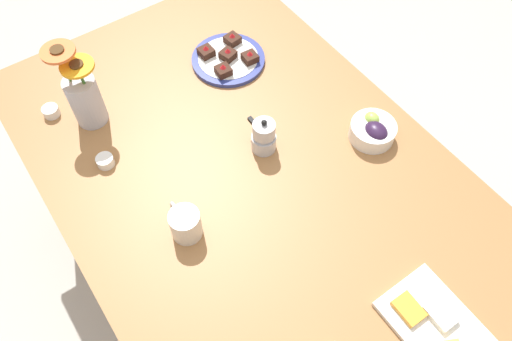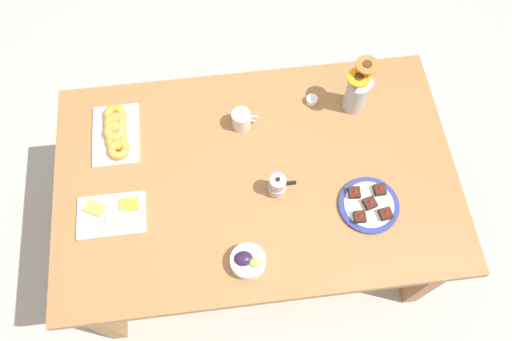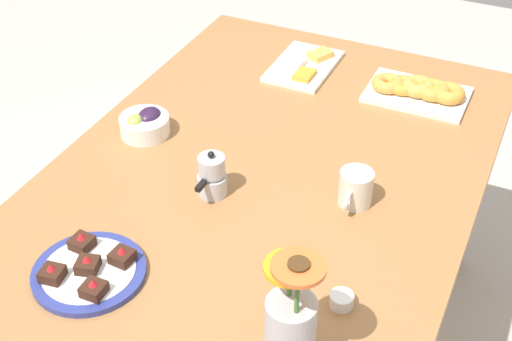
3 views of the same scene
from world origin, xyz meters
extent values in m
cube|color=#9E6B3D|center=(0.00, 0.00, 0.72)|extent=(1.60, 1.00, 0.04)
cube|color=#9E6B3D|center=(-0.72, -0.42, 0.35)|extent=(0.07, 0.07, 0.70)
cube|color=#9E6B3D|center=(-0.72, 0.42, 0.35)|extent=(0.07, 0.07, 0.70)
cylinder|color=beige|center=(-0.03, 0.23, 0.78)|extent=(0.08, 0.08, 0.09)
cylinder|color=brown|center=(-0.03, 0.23, 0.82)|extent=(0.07, 0.07, 0.00)
torus|color=beige|center=(0.02, 0.23, 0.78)|extent=(0.05, 0.01, 0.05)
cylinder|color=white|center=(-0.07, -0.35, 0.77)|extent=(0.13, 0.13, 0.05)
ellipsoid|color=#2D1938|center=(-0.09, -0.35, 0.79)|extent=(0.07, 0.06, 0.04)
ellipsoid|color=#9EC14C|center=(-0.05, -0.37, 0.79)|extent=(0.05, 0.04, 0.04)
cube|color=white|center=(-0.57, -0.11, 0.75)|extent=(0.26, 0.17, 0.01)
cube|color=#EFB74C|center=(-0.63, -0.08, 0.76)|extent=(0.08, 0.08, 0.02)
cube|color=white|center=(-0.55, -0.13, 0.76)|extent=(0.07, 0.05, 0.02)
cube|color=orange|center=(-0.50, -0.08, 0.76)|extent=(0.07, 0.05, 0.01)
cube|color=white|center=(-0.55, 0.25, 0.75)|extent=(0.19, 0.28, 0.01)
torus|color=gold|center=(-0.54, 0.16, 0.77)|extent=(0.11, 0.11, 0.03)
torus|color=orange|center=(-0.54, 0.20, 0.77)|extent=(0.12, 0.12, 0.03)
torus|color=gold|center=(-0.55, 0.25, 0.77)|extent=(0.13, 0.13, 0.04)
torus|color=orange|center=(-0.55, 0.29, 0.77)|extent=(0.11, 0.11, 0.04)
torus|color=orange|center=(-0.55, 0.33, 0.77)|extent=(0.13, 0.13, 0.04)
cylinder|color=white|center=(0.28, 0.31, 0.75)|extent=(0.05, 0.05, 0.03)
cylinder|color=#C68923|center=(0.28, 0.31, 0.76)|extent=(0.04, 0.04, 0.01)
cylinder|color=navy|center=(0.42, -0.18, 0.75)|extent=(0.23, 0.23, 0.01)
cylinder|color=white|center=(0.42, -0.18, 0.75)|extent=(0.19, 0.19, 0.01)
cube|color=#381E14|center=(0.37, -0.13, 0.77)|extent=(0.05, 0.05, 0.02)
cone|color=red|center=(0.37, -0.13, 0.79)|extent=(0.02, 0.02, 0.01)
cube|color=#381E14|center=(0.47, -0.13, 0.77)|extent=(0.05, 0.05, 0.02)
cone|color=red|center=(0.47, -0.13, 0.79)|extent=(0.02, 0.02, 0.01)
cube|color=#381E14|center=(0.37, -0.23, 0.77)|extent=(0.05, 0.05, 0.02)
cone|color=red|center=(0.37, -0.23, 0.79)|extent=(0.02, 0.02, 0.01)
cube|color=#381E14|center=(0.47, -0.23, 0.77)|extent=(0.05, 0.05, 0.02)
cone|color=red|center=(0.47, -0.23, 0.79)|extent=(0.02, 0.02, 0.01)
cube|color=#381E14|center=(0.42, -0.18, 0.77)|extent=(0.05, 0.05, 0.02)
cone|color=red|center=(0.42, -0.18, 0.79)|extent=(0.02, 0.02, 0.01)
cylinder|color=#B2B2BC|center=(0.45, 0.27, 0.82)|extent=(0.09, 0.09, 0.16)
cylinder|color=#3D702D|center=(0.46, 0.29, 0.95)|extent=(0.01, 0.01, 0.10)
cylinder|color=orange|center=(0.46, 0.29, 1.00)|extent=(0.09, 0.09, 0.01)
cylinder|color=#472D14|center=(0.46, 0.29, 1.01)|extent=(0.04, 0.04, 0.01)
cylinder|color=#3D702D|center=(0.43, 0.26, 0.93)|extent=(0.01, 0.01, 0.06)
cylinder|color=orange|center=(0.43, 0.26, 0.96)|extent=(0.09, 0.09, 0.01)
cylinder|color=#472D14|center=(0.43, 0.26, 0.97)|extent=(0.04, 0.04, 0.01)
cylinder|color=#B7B7BC|center=(0.07, -0.08, 0.77)|extent=(0.07, 0.07, 0.05)
cylinder|color=#B7B7BC|center=(0.07, -0.08, 0.79)|extent=(0.05, 0.05, 0.01)
cylinder|color=#B7B7BC|center=(0.07, -0.08, 0.82)|extent=(0.06, 0.06, 0.04)
sphere|color=black|center=(0.07, -0.08, 0.85)|extent=(0.02, 0.02, 0.02)
cube|color=black|center=(0.13, -0.08, 0.80)|extent=(0.04, 0.01, 0.01)
camera|label=1|loc=(-0.59, 0.42, 1.88)|focal=35.00mm
camera|label=2|loc=(-0.10, -0.82, 2.55)|focal=35.00mm
camera|label=3|loc=(1.21, 0.56, 1.80)|focal=50.00mm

